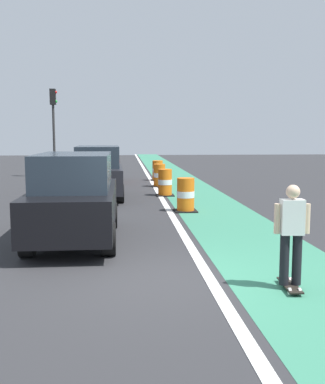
% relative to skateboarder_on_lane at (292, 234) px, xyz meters
% --- Properties ---
extents(ground_plane, '(100.00, 100.00, 0.00)m').
position_rel_skateboarder_on_lane_xyz_m(ground_plane, '(-2.08, 0.80, -0.91)').
color(ground_plane, '#2D2D30').
extents(bike_lane_strip, '(2.50, 80.00, 0.01)m').
position_rel_skateboarder_on_lane_xyz_m(bike_lane_strip, '(0.32, 12.80, -0.91)').
color(bike_lane_strip, '#387F60').
rests_on(bike_lane_strip, ground).
extents(lane_divider_stripe, '(0.20, 80.00, 0.01)m').
position_rel_skateboarder_on_lane_xyz_m(lane_divider_stripe, '(-1.18, 12.80, -0.91)').
color(lane_divider_stripe, silver).
rests_on(lane_divider_stripe, ground).
extents(skateboarder_on_lane, '(0.57, 0.81, 1.69)m').
position_rel_skateboarder_on_lane_xyz_m(skateboarder_on_lane, '(0.00, 0.00, 0.00)').
color(skateboarder_on_lane, black).
rests_on(skateboarder_on_lane, ground).
extents(parked_suv_nearest, '(1.94, 4.61, 2.04)m').
position_rel_skateboarder_on_lane_xyz_m(parked_suv_nearest, '(-3.79, 3.78, 0.12)').
color(parked_suv_nearest, black).
rests_on(parked_suv_nearest, ground).
extents(parked_suv_second, '(2.02, 4.65, 2.04)m').
position_rel_skateboarder_on_lane_xyz_m(parked_suv_second, '(-3.65, 11.16, 0.12)').
color(parked_suv_second, black).
rests_on(parked_suv_second, ground).
extents(parked_sedan_third, '(1.95, 4.12, 1.70)m').
position_rel_skateboarder_on_lane_xyz_m(parked_sedan_third, '(-3.83, 17.18, -0.08)').
color(parked_sedan_third, maroon).
rests_on(parked_sedan_third, ground).
extents(traffic_barrel_front, '(0.73, 0.73, 1.09)m').
position_rel_skateboarder_on_lane_xyz_m(traffic_barrel_front, '(-0.66, 7.68, -0.38)').
color(traffic_barrel_front, orange).
rests_on(traffic_barrel_front, ground).
extents(traffic_barrel_mid, '(0.73, 0.73, 1.09)m').
position_rel_skateboarder_on_lane_xyz_m(traffic_barrel_mid, '(-0.98, 11.62, -0.38)').
color(traffic_barrel_mid, orange).
rests_on(traffic_barrel_mid, ground).
extents(traffic_barrel_back, '(0.73, 0.73, 1.09)m').
position_rel_skateboarder_on_lane_xyz_m(traffic_barrel_back, '(-0.95, 14.97, -0.38)').
color(traffic_barrel_back, orange).
rests_on(traffic_barrel_back, ground).
extents(traffic_barrel_far, '(0.73, 0.73, 1.09)m').
position_rel_skateboarder_on_lane_xyz_m(traffic_barrel_far, '(-0.82, 18.00, -0.38)').
color(traffic_barrel_far, orange).
rests_on(traffic_barrel_far, ground).
extents(traffic_light_corner, '(0.41, 0.32, 5.10)m').
position_rel_skateboarder_on_lane_xyz_m(traffic_light_corner, '(-6.68, 20.34, 2.59)').
color(traffic_light_corner, '#2D2D2D').
rests_on(traffic_light_corner, ground).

